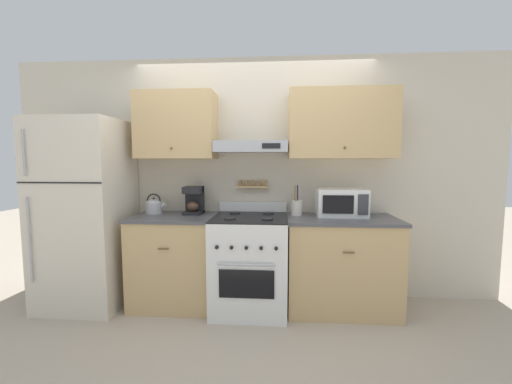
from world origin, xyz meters
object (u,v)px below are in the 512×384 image
Objects in this scene: coffee_maker at (194,200)px; stove_range at (250,262)px; microwave at (341,202)px; refrigerator at (86,214)px; utensil_crock at (297,207)px; tea_kettle at (154,206)px.

stove_range is at bearing -16.58° from coffee_maker.
stove_range is 1.09m from microwave.
refrigerator is at bearing -179.58° from stove_range.
coffee_maker is at bearing 178.75° from utensil_crock.
utensil_crock is (2.13, 0.17, 0.06)m from refrigerator.
utensil_crock is (1.49, 0.00, 0.00)m from tea_kettle.
refrigerator reaches higher than coffee_maker.
refrigerator is at bearing -169.73° from coffee_maker.
coffee_maker is (-0.61, 0.18, 0.59)m from stove_range.
microwave is 1.58× the size of utensil_crock.
microwave is (0.90, 0.18, 0.59)m from stove_range.
microwave is (1.51, -0.01, -0.01)m from coffee_maker.
coffee_maker is 0.59× the size of microwave.
coffee_maker is at bearing 10.27° from refrigerator.
refrigerator is 6.10× the size of utensil_crock.
tea_kettle is 0.42m from coffee_maker.
utensil_crock is at bearing 4.54° from refrigerator.
tea_kettle is at bearing -179.47° from microwave.
refrigerator reaches higher than tea_kettle.
microwave is (2.57, 0.19, 0.12)m from refrigerator.
refrigerator is at bearing -165.27° from tea_kettle.
stove_range is 4.71× the size of tea_kettle.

